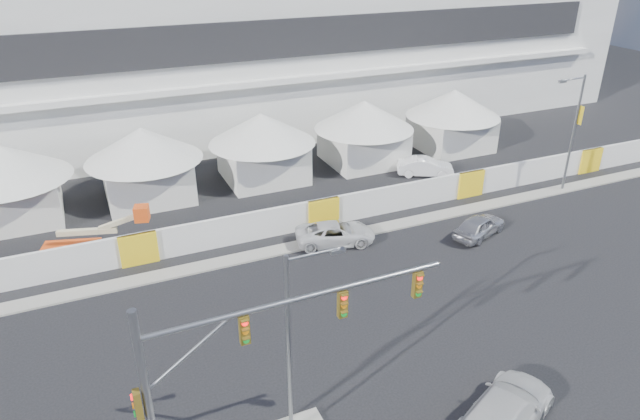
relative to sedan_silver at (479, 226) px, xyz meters
name	(u,v)px	position (x,y,z in m)	size (l,w,h in m)	color
ground	(333,395)	(-14.76, -9.11, -0.72)	(160.00, 160.00, 0.00)	black
far_curb	(507,201)	(5.24, 3.39, -0.66)	(80.00, 1.20, 0.12)	gray
stadium	(239,25)	(-6.05, 32.39, 8.73)	(80.00, 24.80, 21.98)	silver
tent_row	(205,149)	(-14.26, 14.89, 2.43)	(53.40, 8.40, 5.40)	silver
hoarding_fence	(323,212)	(-8.76, 5.39, 0.28)	(70.00, 0.25, 2.00)	silver
scaffold_tower	(555,42)	(31.24, 26.89, 5.28)	(4.40, 4.40, 12.00)	#595B60
sedan_silver	(479,226)	(0.00, 0.00, 0.00)	(4.23, 1.70, 1.44)	#B3B4B9
pickup_curb	(335,233)	(-9.00, 2.89, -0.02)	(5.05, 2.33, 1.40)	silver
pickup_near	(505,411)	(-9.25, -13.46, 0.12)	(5.77, 2.35, 1.67)	silver
lot_car_a	(425,167)	(2.48, 10.16, 0.02)	(4.50, 1.57, 1.48)	white
traffic_mast	(216,388)	(-20.17, -11.70, 3.97)	(10.76, 0.80, 8.21)	slate
streetlight_median	(294,337)	(-16.97, -10.47, 4.09)	(2.25, 0.23, 8.12)	slate
streetlight_curb	(573,126)	(10.36, 3.39, 4.43)	(2.63, 0.59, 8.87)	gray
boom_lift	(82,245)	(-23.81, 7.47, 0.17)	(6.71, 2.33, 3.30)	#E24B15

